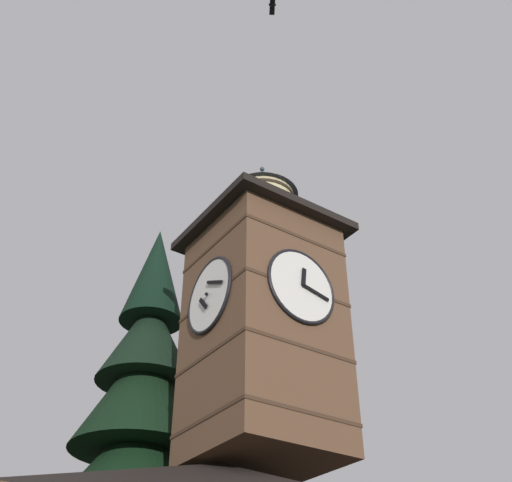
{
  "coord_description": "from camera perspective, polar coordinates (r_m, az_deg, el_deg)",
  "views": [
    {
      "loc": [
        9.53,
        12.12,
        2.26
      ],
      "look_at": [
        0.14,
        -1.64,
        14.02
      ],
      "focal_mm": 45.39,
      "sensor_mm": 36.0,
      "label": 1
    }
  ],
  "objects": [
    {
      "name": "moon",
      "position": [
        52.93,
        -7.35,
        -18.12
      ],
      "size": [
        1.72,
        1.72,
        1.72
      ],
      "color": "silver"
    },
    {
      "name": "flying_bird_low",
      "position": [
        22.4,
        1.45,
        20.1
      ],
      "size": [
        0.53,
        0.7,
        0.14
      ],
      "color": "black"
    },
    {
      "name": "clock_tower",
      "position": [
        18.8,
        0.63,
        -6.53
      ],
      "size": [
        4.24,
        4.24,
        9.96
      ],
      "color": "brown",
      "rests_on": "building_main"
    }
  ]
}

